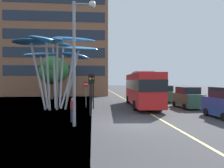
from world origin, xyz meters
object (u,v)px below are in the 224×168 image
object	(u,v)px
traffic_light_island_mid	(92,84)
car_parked_mid	(188,98)
traffic_light_kerb_far	(93,84)
car_parked_far	(164,94)
traffic_light_kerb_near	(90,85)
street_lamp	(79,47)
leaf_sculpture	(59,50)
pedestrian	(73,110)
red_bus	(142,88)
no_entry_sign	(86,90)

from	to	relation	value
traffic_light_island_mid	car_parked_mid	size ratio (longest dim) A/B	0.76
traffic_light_kerb_far	car_parked_far	world-z (taller)	traffic_light_kerb_far
traffic_light_kerb_near	street_lamp	bearing A→B (deg)	-99.41
leaf_sculpture	pedestrian	size ratio (longest dim) A/B	5.10
leaf_sculpture	traffic_light_kerb_near	size ratio (longest dim) A/B	2.50
red_bus	car_parked_mid	xyz separation A→B (m)	(4.43, -1.53, -1.05)
leaf_sculpture	pedestrian	world-z (taller)	leaf_sculpture
traffic_light_island_mid	red_bus	bearing A→B (deg)	-40.85
street_lamp	pedestrian	bearing A→B (deg)	109.49
leaf_sculpture	traffic_light_kerb_near	bearing A→B (deg)	-55.68
leaf_sculpture	traffic_light_kerb_far	bearing A→B (deg)	-3.42
car_parked_far	no_entry_sign	xyz separation A→B (m)	(-10.37, -5.35, 0.81)
car_parked_far	no_entry_sign	distance (m)	11.69
pedestrian	no_entry_sign	bearing A→B (deg)	85.33
car_parked_mid	traffic_light_island_mid	bearing A→B (deg)	147.67
red_bus	car_parked_mid	bearing A→B (deg)	-19.09
leaf_sculpture	car_parked_mid	distance (m)	14.05
traffic_light_kerb_far	traffic_light_island_mid	size ratio (longest dim) A/B	1.06
street_lamp	pedestrian	xyz separation A→B (m)	(-0.52, 1.48, -4.08)
traffic_light_kerb_near	traffic_light_kerb_far	distance (m)	4.45
red_bus	leaf_sculpture	world-z (taller)	leaf_sculpture
traffic_light_island_mid	pedestrian	world-z (taller)	traffic_light_island_mid
car_parked_far	street_lamp	world-z (taller)	street_lamp
car_parked_mid	pedestrian	size ratio (longest dim) A/B	2.59
leaf_sculpture	traffic_light_kerb_far	world-z (taller)	leaf_sculpture
traffic_light_kerb_far	pedestrian	distance (m)	7.20
leaf_sculpture	traffic_light_kerb_near	world-z (taller)	leaf_sculpture
leaf_sculpture	car_parked_mid	size ratio (longest dim) A/B	1.97
car_parked_far	no_entry_sign	bearing A→B (deg)	-152.71
traffic_light_kerb_far	car_parked_mid	distance (m)	9.86
leaf_sculpture	no_entry_sign	world-z (taller)	leaf_sculpture
no_entry_sign	car_parked_far	bearing A→B (deg)	27.29
traffic_light_kerb_near	pedestrian	world-z (taller)	traffic_light_kerb_near
leaf_sculpture	traffic_light_island_mid	distance (m)	7.52
no_entry_sign	car_parked_mid	bearing A→B (deg)	-8.21
traffic_light_kerb_near	traffic_light_kerb_far	bearing A→B (deg)	86.60
traffic_light_island_mid	no_entry_sign	xyz separation A→B (m)	(-0.60, -4.76, -0.53)
red_bus	traffic_light_kerb_near	size ratio (longest dim) A/B	3.33
car_parked_far	pedestrian	bearing A→B (deg)	-129.37
car_parked_far	traffic_light_kerb_near	bearing A→B (deg)	-131.81
street_lamp	traffic_light_island_mid	bearing A→B (deg)	87.04
pedestrian	traffic_light_kerb_far	bearing A→B (deg)	78.20
car_parked_mid	car_parked_far	distance (m)	6.87
traffic_light_island_mid	street_lamp	distance (m)	14.57
leaf_sculpture	car_parked_far	distance (m)	15.30
traffic_light_kerb_far	traffic_light_kerb_near	bearing A→B (deg)	-93.40
car_parked_mid	street_lamp	xyz separation A→B (m)	(-10.66, -8.05, 3.88)
traffic_light_kerb_near	no_entry_sign	distance (m)	5.73
traffic_light_island_mid	car_parked_mid	xyz separation A→B (m)	(9.92, -6.27, -1.33)
red_bus	car_parked_far	distance (m)	6.92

